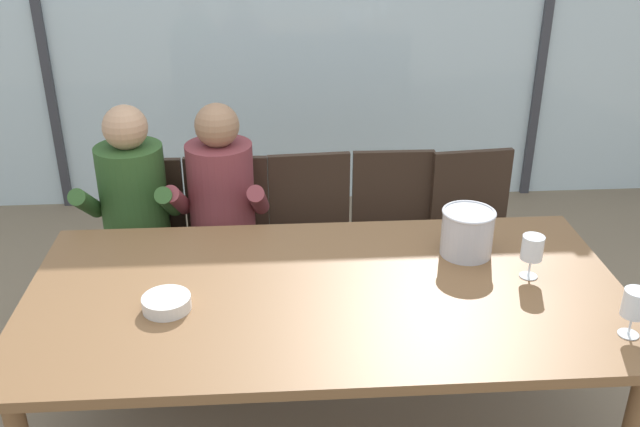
{
  "coord_description": "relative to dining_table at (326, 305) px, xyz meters",
  "views": [
    {
      "loc": [
        -0.17,
        -2.25,
        2.17
      ],
      "look_at": [
        0.0,
        0.35,
        0.91
      ],
      "focal_mm": 39.72,
      "sensor_mm": 36.0,
      "label": 1
    }
  ],
  "objects": [
    {
      "name": "window_mullion_left",
      "position": [
        -1.68,
        2.5,
        0.61
      ],
      "size": [
        0.06,
        0.06,
        2.6
      ],
      "primitive_type": "cube",
      "color": "#38383D",
      "rests_on": "ground"
    },
    {
      "name": "chair_near_curtain",
      "position": [
        -0.86,
        0.95,
        -0.17
      ],
      "size": [
        0.45,
        0.45,
        0.89
      ],
      "rotation": [
        0.0,
        0.0,
        -0.02
      ],
      "color": "#332319",
      "rests_on": "ground"
    },
    {
      "name": "window_mullion_right",
      "position": [
        1.68,
        2.5,
        0.61
      ],
      "size": [
        0.06,
        0.06,
        2.6
      ],
      "primitive_type": "cube",
      "color": "#38383D",
      "rests_on": "ground"
    },
    {
      "name": "dining_table",
      "position": [
        0.0,
        0.0,
        0.0
      ],
      "size": [
        2.24,
        1.13,
        0.76
      ],
      "color": "brown",
      "rests_on": "ground"
    },
    {
      "name": "window_glass_panel",
      "position": [
        0.0,
        2.52,
        0.61
      ],
      "size": [
        7.44,
        0.03,
        2.6
      ],
      "primitive_type": "cube",
      "color": "silver",
      "rests_on": "ground"
    },
    {
      "name": "hillside_vineyard",
      "position": [
        0.0,
        6.3,
        0.08
      ],
      "size": [
        13.44,
        2.4,
        1.54
      ],
      "primitive_type": "cube",
      "color": "#386633",
      "rests_on": "ground"
    },
    {
      "name": "chair_near_window_right",
      "position": [
        0.84,
        0.95,
        -0.17
      ],
      "size": [
        0.48,
        0.48,
        0.89
      ],
      "rotation": [
        0.0,
        0.0,
        0.1
      ],
      "color": "#332319",
      "rests_on": "ground"
    },
    {
      "name": "chair_left_of_center",
      "position": [
        -0.43,
        0.95,
        -0.17
      ],
      "size": [
        0.45,
        0.45,
        0.89
      ],
      "rotation": [
        0.0,
        0.0,
        -0.03
      ],
      "color": "#332319",
      "rests_on": "ground"
    },
    {
      "name": "wine_glass_near_bucket",
      "position": [
        0.79,
        0.05,
        0.18
      ],
      "size": [
        0.08,
        0.08,
        0.17
      ],
      "color": "silver",
      "rests_on": "dining_table"
    },
    {
      "name": "ground",
      "position": [
        0.0,
        1.0,
        -0.69
      ],
      "size": [
        14.0,
        14.0,
        0.0
      ],
      "primitive_type": "plane",
      "color": "#847056"
    },
    {
      "name": "chair_center",
      "position": [
        -0.0,
        0.96,
        -0.17
      ],
      "size": [
        0.47,
        0.47,
        0.89
      ],
      "rotation": [
        0.0,
        0.0,
        0.07
      ],
      "color": "#332319",
      "rests_on": "ground"
    },
    {
      "name": "tasting_bowl",
      "position": [
        -0.58,
        -0.09,
        0.09
      ],
      "size": [
        0.17,
        0.17,
        0.05
      ],
      "primitive_type": "cylinder",
      "color": "silver",
      "rests_on": "dining_table"
    },
    {
      "name": "person_olive_shirt",
      "position": [
        -0.87,
        0.84,
        0.0
      ],
      "size": [
        0.47,
        0.61,
        1.21
      ],
      "rotation": [
        0.0,
        0.0,
        -0.02
      ],
      "color": "#2D5123",
      "rests_on": "ground"
    },
    {
      "name": "chair_right_of_center",
      "position": [
        0.42,
        0.98,
        -0.17
      ],
      "size": [
        0.45,
        0.45,
        0.89
      ],
      "rotation": [
        0.0,
        0.0,
        -0.01
      ],
      "color": "#332319",
      "rests_on": "ground"
    },
    {
      "name": "ice_bucket_primary",
      "position": [
        0.59,
        0.24,
        0.17
      ],
      "size": [
        0.22,
        0.22,
        0.19
      ],
      "color": "#B7B7BC",
      "rests_on": "dining_table"
    },
    {
      "name": "person_maroon_top",
      "position": [
        -0.45,
        0.84,
        0.0
      ],
      "size": [
        0.48,
        0.62,
        1.21
      ],
      "rotation": [
        0.0,
        0.0,
        -0.06
      ],
      "color": "brown",
      "rests_on": "ground"
    },
    {
      "name": "wine_glass_by_left_taster",
      "position": [
        1.0,
        -0.35,
        0.18
      ],
      "size": [
        0.08,
        0.08,
        0.17
      ],
      "color": "silver",
      "rests_on": "dining_table"
    }
  ]
}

